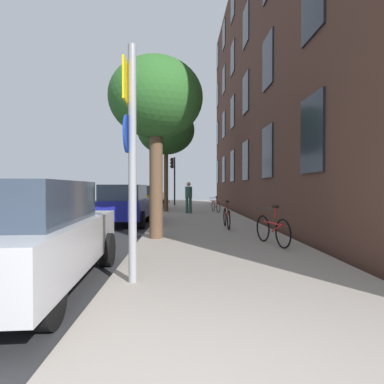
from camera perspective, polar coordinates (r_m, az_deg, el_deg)
The scene contains 16 objects.
ground_plane at distance 17.15m, azimuth -10.47°, elevation -4.29°, with size 41.80×41.80×0.00m, color #332D28.
road_asphalt at distance 17.58m, azimuth -17.27°, elevation -4.17°, with size 7.00×38.00×0.01m, color #2D2D30.
sidewalk at distance 16.99m, azimuth 1.32°, elevation -4.12°, with size 4.20×38.00×0.12m, color #9E9389.
building_facade at distance 17.76m, azimuth 10.35°, elevation 19.94°, with size 0.56×27.00×14.66m.
sign_post at distance 4.93m, azimuth -10.70°, elevation 7.65°, with size 0.15×0.60×3.52m.
traffic_light at distance 25.20m, azimuth -3.31°, elevation 3.45°, with size 0.43×0.24×3.73m.
tree_near at distance 9.36m, azimuth -6.36°, elevation 15.76°, with size 2.60×2.60×4.99m.
tree_far at distance 19.26m, azimuth -4.60°, elevation 10.72°, with size 3.33×3.33×6.15m.
bicycle_0 at distance 8.24m, azimuth 13.97°, elevation -6.38°, with size 0.53×1.65×0.98m.
bicycle_1 at distance 11.34m, azimuth 6.13°, elevation -4.43°, with size 0.42×1.70×0.95m.
bicycle_2 at distance 18.43m, azimuth 4.20°, elevation -2.46°, with size 0.47×1.58×0.89m.
pedestrian_0 at distance 17.55m, azimuth -0.60°, elevation -0.60°, with size 0.41×0.41×1.69m.
car_0 at distance 5.38m, azimuth -26.93°, elevation -6.66°, with size 2.01×4.43×1.62m.
car_1 at distance 13.39m, azimuth -11.81°, elevation -2.13°, with size 1.97×3.98×1.62m.
car_2 at distance 21.65m, azimuth -8.29°, elevation -0.98°, with size 2.03×4.00×1.62m.
car_3 at distance 29.96m, azimuth -6.94°, elevation -0.46°, with size 1.93×4.39×1.62m.
Camera 1 is at (0.12, -1.90, 1.54)m, focal length 30.35 mm.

